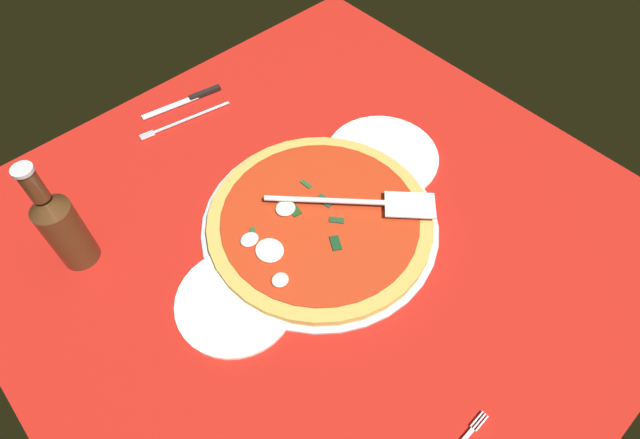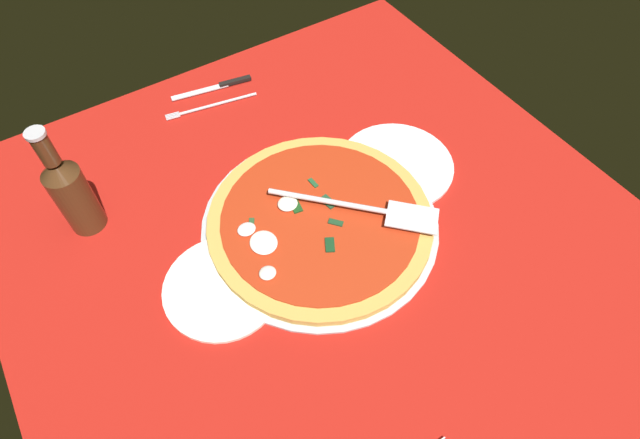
{
  "view_description": "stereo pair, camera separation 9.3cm",
  "coord_description": "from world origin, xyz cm",
  "px_view_note": "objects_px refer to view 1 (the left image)",
  "views": [
    {
      "loc": [
        36.31,
        39.22,
        77.45
      ],
      "look_at": [
        -0.59,
        -1.26,
        1.9
      ],
      "focal_mm": 28.92,
      "sensor_mm": 36.0,
      "label": 1
    },
    {
      "loc": [
        28.92,
        44.89,
        77.45
      ],
      "look_at": [
        -0.59,
        -1.26,
        1.9
      ],
      "focal_mm": 28.92,
      "sensor_mm": 36.0,
      "label": 2
    }
  ],
  "objects_px": {
    "dinner_plate_right": "(236,301)",
    "place_setting_near": "(188,110)",
    "pizza": "(319,220)",
    "beer_bottle": "(62,226)",
    "pizza_server": "(360,202)",
    "dinner_plate_left": "(382,156)"
  },
  "relations": [
    {
      "from": "dinner_plate_right",
      "to": "pizza_server",
      "type": "distance_m",
      "value": 0.28
    },
    {
      "from": "pizza",
      "to": "beer_bottle",
      "type": "height_order",
      "value": "beer_bottle"
    },
    {
      "from": "pizza",
      "to": "pizza_server",
      "type": "xyz_separation_m",
      "value": [
        -0.07,
        0.03,
        0.02
      ]
    },
    {
      "from": "pizza_server",
      "to": "pizza",
      "type": "bearing_deg",
      "value": -158.95
    },
    {
      "from": "dinner_plate_right",
      "to": "beer_bottle",
      "type": "height_order",
      "value": "beer_bottle"
    },
    {
      "from": "beer_bottle",
      "to": "pizza",
      "type": "bearing_deg",
      "value": 146.78
    },
    {
      "from": "pizza_server",
      "to": "beer_bottle",
      "type": "distance_m",
      "value": 0.5
    },
    {
      "from": "dinner_plate_left",
      "to": "pizza",
      "type": "bearing_deg",
      "value": 10.61
    },
    {
      "from": "pizza_server",
      "to": "place_setting_near",
      "type": "xyz_separation_m",
      "value": [
        0.08,
        -0.45,
        -0.04
      ]
    },
    {
      "from": "place_setting_near",
      "to": "beer_bottle",
      "type": "xyz_separation_m",
      "value": [
        0.35,
        0.19,
        0.09
      ]
    },
    {
      "from": "dinner_plate_right",
      "to": "place_setting_near",
      "type": "relative_size",
      "value": 0.89
    },
    {
      "from": "dinner_plate_left",
      "to": "beer_bottle",
      "type": "relative_size",
      "value": 0.98
    },
    {
      "from": "dinner_plate_left",
      "to": "dinner_plate_right",
      "type": "xyz_separation_m",
      "value": [
        0.42,
        0.06,
        0.0
      ]
    },
    {
      "from": "dinner_plate_right",
      "to": "pizza",
      "type": "relative_size",
      "value": 0.49
    },
    {
      "from": "pizza_server",
      "to": "place_setting_near",
      "type": "distance_m",
      "value": 0.46
    },
    {
      "from": "dinner_plate_right",
      "to": "pizza_server",
      "type": "bearing_deg",
      "value": 178.1
    },
    {
      "from": "dinner_plate_right",
      "to": "beer_bottle",
      "type": "xyz_separation_m",
      "value": [
        0.15,
        -0.25,
        0.09
      ]
    },
    {
      "from": "pizza_server",
      "to": "beer_bottle",
      "type": "bearing_deg",
      "value": -166.54
    },
    {
      "from": "dinner_plate_right",
      "to": "place_setting_near",
      "type": "distance_m",
      "value": 0.49
    },
    {
      "from": "pizza",
      "to": "place_setting_near",
      "type": "relative_size",
      "value": 1.83
    },
    {
      "from": "dinner_plate_left",
      "to": "place_setting_near",
      "type": "xyz_separation_m",
      "value": [
        0.21,
        -0.38,
        -0.0
      ]
    },
    {
      "from": "pizza",
      "to": "pizza_server",
      "type": "distance_m",
      "value": 0.08
    }
  ]
}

